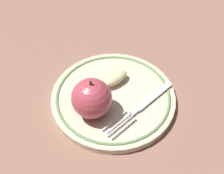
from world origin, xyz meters
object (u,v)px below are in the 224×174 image
Objects in this scene: apple_red_whole at (92,98)px; plate at (112,97)px; fork at (143,105)px; apple_slice_front at (114,79)px.

plate is at bearing 40.05° from apple_red_whole.
plate is 1.56× the size of fork.
apple_red_whole is 0.53× the size of fork.
apple_red_whole is 1.31× the size of apple_slice_front.
apple_red_whole is at bearing -36.79° from fork.
plate is 0.07m from apple_red_whole.
fork is (0.04, -0.07, -0.01)m from apple_slice_front.
fork is (0.09, -0.00, -0.04)m from apple_red_whole.
fork is at bearing -84.55° from apple_slice_front.
apple_slice_front is at bearing 74.71° from plate.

